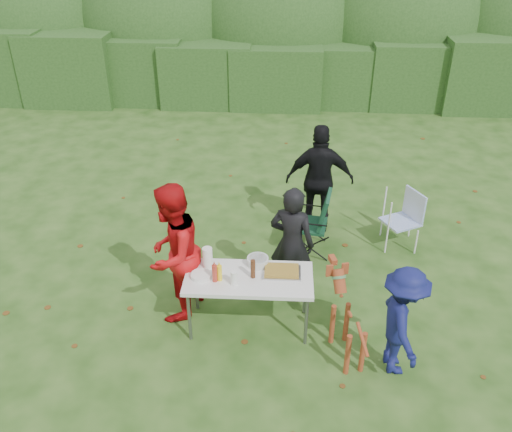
# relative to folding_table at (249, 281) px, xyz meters

# --- Properties ---
(ground) EXTENTS (80.00, 80.00, 0.00)m
(ground) POSITION_rel_folding_table_xyz_m (0.13, 0.29, -0.69)
(ground) COLOR #1E4211
(hedge_row) EXTENTS (22.00, 1.40, 1.70)m
(hedge_row) POSITION_rel_folding_table_xyz_m (0.13, 8.29, 0.16)
(hedge_row) COLOR #23471C
(hedge_row) RESTS_ON ground
(shrub_backdrop) EXTENTS (20.00, 2.60, 3.20)m
(shrub_backdrop) POSITION_rel_folding_table_xyz_m (0.13, 9.89, 0.91)
(shrub_backdrop) COLOR #3D6628
(shrub_backdrop) RESTS_ON ground
(folding_table) EXTENTS (1.50, 0.70, 0.74)m
(folding_table) POSITION_rel_folding_table_xyz_m (0.00, 0.00, 0.00)
(folding_table) COLOR silver
(folding_table) RESTS_ON ground
(person_cook) EXTENTS (0.67, 0.54, 1.59)m
(person_cook) POSITION_rel_folding_table_xyz_m (0.50, 0.64, 0.11)
(person_cook) COLOR black
(person_cook) RESTS_ON ground
(person_red_jacket) EXTENTS (0.90, 1.03, 1.79)m
(person_red_jacket) POSITION_rel_folding_table_xyz_m (-0.92, 0.21, 0.21)
(person_red_jacket) COLOR #B70D10
(person_red_jacket) RESTS_ON ground
(person_black_puffy) EXTENTS (1.03, 0.44, 1.74)m
(person_black_puffy) POSITION_rel_folding_table_xyz_m (0.92, 2.29, 0.19)
(person_black_puffy) COLOR black
(person_black_puffy) RESTS_ON ground
(child) EXTENTS (0.58, 0.90, 1.33)m
(child) POSITION_rel_folding_table_xyz_m (1.67, -0.59, -0.02)
(child) COLOR #121650
(child) RESTS_ON ground
(dog) EXTENTS (0.65, 1.07, 0.95)m
(dog) POSITION_rel_folding_table_xyz_m (1.14, -0.45, -0.21)
(dog) COLOR brown
(dog) RESTS_ON ground
(camping_chair) EXTENTS (0.69, 0.69, 0.96)m
(camping_chair) POSITION_rel_folding_table_xyz_m (0.76, 1.72, -0.21)
(camping_chair) COLOR #133D26
(camping_chair) RESTS_ON ground
(lawn_chair) EXTENTS (0.69, 0.69, 0.87)m
(lawn_chair) POSITION_rel_folding_table_xyz_m (2.13, 1.92, -0.25)
(lawn_chair) COLOR #3F68CD
(lawn_chair) RESTS_ON ground
(food_tray) EXTENTS (0.45, 0.30, 0.02)m
(food_tray) POSITION_rel_folding_table_xyz_m (0.38, 0.10, 0.06)
(food_tray) COLOR #B7B7BA
(food_tray) RESTS_ON folding_table
(focaccia_bread) EXTENTS (0.40, 0.26, 0.04)m
(focaccia_bread) POSITION_rel_folding_table_xyz_m (0.38, 0.10, 0.09)
(focaccia_bread) COLOR olive
(focaccia_bread) RESTS_ON food_tray
(mustard_bottle) EXTENTS (0.06, 0.06, 0.20)m
(mustard_bottle) POSITION_rel_folding_table_xyz_m (-0.33, -0.07, 0.15)
(mustard_bottle) COLOR yellow
(mustard_bottle) RESTS_ON folding_table
(ketchup_bottle) EXTENTS (0.06, 0.06, 0.22)m
(ketchup_bottle) POSITION_rel_folding_table_xyz_m (-0.38, -0.10, 0.16)
(ketchup_bottle) COLOR #B03324
(ketchup_bottle) RESTS_ON folding_table
(beer_bottle) EXTENTS (0.06, 0.06, 0.24)m
(beer_bottle) POSITION_rel_folding_table_xyz_m (0.05, -0.00, 0.17)
(beer_bottle) COLOR #47230F
(beer_bottle) RESTS_ON folding_table
(paper_towel_roll) EXTENTS (0.12, 0.12, 0.26)m
(paper_towel_roll) POSITION_rel_folding_table_xyz_m (-0.50, 0.18, 0.18)
(paper_towel_roll) COLOR white
(paper_towel_roll) RESTS_ON folding_table
(cup_stack) EXTENTS (0.08, 0.08, 0.18)m
(cup_stack) POSITION_rel_folding_table_xyz_m (-0.16, -0.15, 0.14)
(cup_stack) COLOR white
(cup_stack) RESTS_ON folding_table
(pasta_bowl) EXTENTS (0.26, 0.26, 0.10)m
(pasta_bowl) POSITION_rel_folding_table_xyz_m (0.09, 0.25, 0.10)
(pasta_bowl) COLOR silver
(pasta_bowl) RESTS_ON folding_table
(plate_stack) EXTENTS (0.24, 0.24, 0.05)m
(plate_stack) POSITION_rel_folding_table_xyz_m (-0.55, -0.04, 0.08)
(plate_stack) COLOR white
(plate_stack) RESTS_ON folding_table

